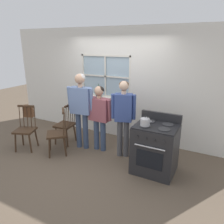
% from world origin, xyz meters
% --- Properties ---
extents(ground_plane, '(16.00, 16.00, 0.00)m').
position_xyz_m(ground_plane, '(0.00, 0.00, 0.00)').
color(ground_plane, brown).
extents(wall_back, '(6.40, 0.16, 2.70)m').
position_xyz_m(wall_back, '(0.02, 1.40, 1.34)').
color(wall_back, silver).
rests_on(wall_back, ground_plane).
extents(chair_by_window, '(0.54, 0.53, 1.00)m').
position_xyz_m(chair_by_window, '(-1.51, -0.25, 0.46)').
color(chair_by_window, '#3D2819').
rests_on(chair_by_window, ground_plane).
extents(chair_near_wall, '(0.44, 0.46, 1.00)m').
position_xyz_m(chair_near_wall, '(-0.91, 0.41, 0.46)').
color(chair_near_wall, '#3D2819').
rests_on(chair_near_wall, ground_plane).
extents(chair_center_cluster, '(0.58, 0.58, 1.00)m').
position_xyz_m(chair_center_cluster, '(-0.72, -0.08, 0.46)').
color(chair_center_cluster, '#3D2819').
rests_on(chair_center_cluster, ground_plane).
extents(person_elderly_left, '(0.62, 0.26, 1.71)m').
position_xyz_m(person_elderly_left, '(-0.42, 0.39, 1.06)').
color(person_elderly_left, '#384766').
rests_on(person_elderly_left, ground_plane).
extents(person_teen_center, '(0.61, 0.23, 1.46)m').
position_xyz_m(person_teen_center, '(-0.01, 0.49, 0.89)').
color(person_teen_center, '#384766').
rests_on(person_teen_center, ground_plane).
extents(person_adult_right, '(0.51, 0.31, 1.62)m').
position_xyz_m(person_adult_right, '(0.57, 0.48, 0.97)').
color(person_adult_right, '#4C4C51').
rests_on(person_adult_right, ground_plane).
extents(stove, '(0.76, 0.68, 1.08)m').
position_xyz_m(stove, '(1.34, 0.22, 0.47)').
color(stove, '#232326').
rests_on(stove, ground_plane).
extents(kettle, '(0.21, 0.17, 0.25)m').
position_xyz_m(kettle, '(1.17, 0.09, 1.02)').
color(kettle, '#B7B7BC').
rests_on(kettle, stove).
extents(potted_plant, '(0.14, 0.13, 0.37)m').
position_xyz_m(potted_plant, '(-0.53, 1.31, 1.13)').
color(potted_plant, '#42474C').
rests_on(potted_plant, wall_back).
extents(handbag, '(0.24, 0.24, 0.31)m').
position_xyz_m(handbag, '(-1.60, -0.03, 0.83)').
color(handbag, brown).
rests_on(handbag, chair_by_window).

